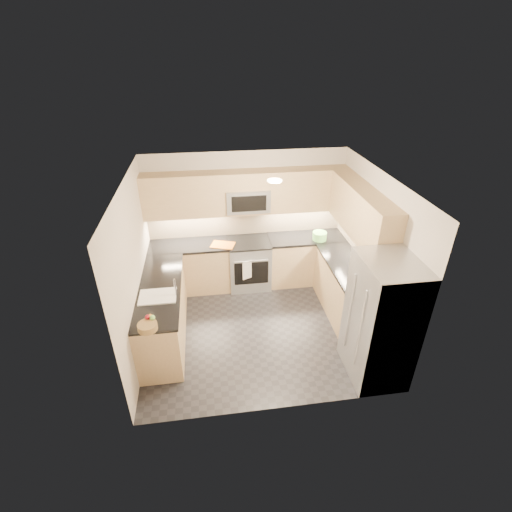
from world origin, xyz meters
The scene contains 36 objects.
floor centered at (0.00, 0.00, 0.00)m, with size 3.60×3.20×0.00m, color black.
ceiling centered at (0.00, 0.00, 2.50)m, with size 3.60×3.20×0.02m, color beige.
wall_back centered at (0.00, 1.60, 1.25)m, with size 3.60×0.02×2.50m, color beige.
wall_front centered at (0.00, -1.60, 1.25)m, with size 3.60×0.02×2.50m, color beige.
wall_left centered at (-1.80, 0.00, 1.25)m, with size 0.02×3.20×2.50m, color beige.
wall_right centered at (1.80, 0.00, 1.25)m, with size 0.02×3.20×2.50m, color beige.
base_cab_back_left centered at (-1.09, 1.30, 0.45)m, with size 1.42×0.60×0.90m, color tan.
base_cab_back_right centered at (1.09, 1.30, 0.45)m, with size 1.42×0.60×0.90m, color tan.
base_cab_right centered at (1.50, 0.15, 0.45)m, with size 0.60×1.70×0.90m, color tan.
base_cab_peninsula centered at (-1.50, 0.00, 0.45)m, with size 0.60×2.00×0.90m, color tan.
countertop_back_left centered at (-1.09, 1.30, 0.92)m, with size 1.42×0.63×0.04m, color black.
countertop_back_right centered at (1.09, 1.30, 0.92)m, with size 1.42×0.63×0.04m, color black.
countertop_right centered at (1.50, 0.15, 0.92)m, with size 0.63×1.70×0.04m, color black.
countertop_peninsula centered at (-1.50, 0.00, 0.92)m, with size 0.63×2.00×0.04m, color black.
upper_cab_back centered at (0.00, 1.43, 1.83)m, with size 3.60×0.35×0.75m, color tan.
upper_cab_right centered at (1.62, 0.28, 1.83)m, with size 0.35×1.95×0.75m, color tan.
backsplash_back centered at (0.00, 1.60, 1.20)m, with size 3.60×0.01×0.51m, color tan.
backsplash_right centered at (1.80, 0.45, 1.20)m, with size 0.01×2.30×0.51m, color tan.
gas_range centered at (0.00, 1.28, 0.46)m, with size 0.76×0.65×0.91m, color #ABAFB4.
range_cooktop centered at (0.00, 1.28, 0.92)m, with size 0.76×0.65×0.03m, color black.
oven_door_glass centered at (0.00, 0.95, 0.45)m, with size 0.62×0.02×0.45m, color black.
oven_handle centered at (0.00, 0.93, 0.72)m, with size 0.02×0.02×0.60m, color #B2B5BA.
microwave centered at (0.00, 1.40, 1.70)m, with size 0.76×0.40×0.40m, color gray.
microwave_door centered at (0.00, 1.20, 1.70)m, with size 0.60×0.01×0.28m, color black.
refrigerator centered at (1.45, -1.15, 0.90)m, with size 0.70×0.90×1.80m, color #9B9DA2.
fridge_handle_left centered at (1.08, -1.33, 0.95)m, with size 0.02×0.02×1.20m, color #B2B5BA.
fridge_handle_right centered at (1.08, -0.97, 0.95)m, with size 0.02×0.02×1.20m, color #B2B5BA.
sink_basin centered at (-1.50, -0.25, 0.88)m, with size 0.52×0.38×0.16m, color white.
faucet centered at (-1.24, -0.25, 1.08)m, with size 0.03×0.03×0.28m, color silver.
utensil_bowl centered at (1.29, 1.15, 1.01)m, with size 0.26×0.26×0.15m, color #68C353.
cutting_board centered at (-0.48, 1.18, 0.95)m, with size 0.41×0.28×0.01m, color orange.
fruit_basket centered at (-1.56, -0.94, 0.98)m, with size 0.25×0.25×0.09m, color #987847.
fruit_apple centered at (-1.56, -0.84, 1.05)m, with size 0.07×0.07×0.07m, color maroon.
fruit_pear centered at (-1.50, -0.86, 1.05)m, with size 0.07×0.07×0.07m, color #76BE51.
dish_towel_check centered at (-0.08, 0.91, 0.55)m, with size 0.19×0.02×0.36m, color white.
fruit_orange centered at (-1.53, -0.83, 1.05)m, with size 0.06×0.06×0.06m, color orange.
Camera 1 is at (-0.72, -4.69, 4.07)m, focal length 26.00 mm.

